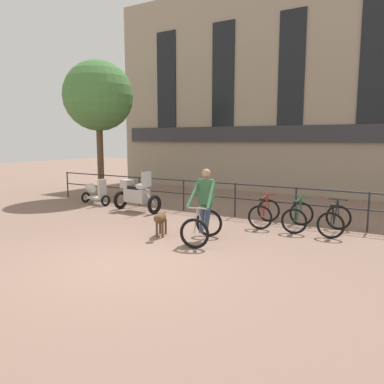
% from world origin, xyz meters
% --- Properties ---
extents(ground_plane, '(60.00, 60.00, 0.00)m').
position_xyz_m(ground_plane, '(0.00, 0.00, 0.00)').
color(ground_plane, '#846656').
extents(canal_railing, '(15.05, 0.05, 1.05)m').
position_xyz_m(canal_railing, '(-0.00, 5.20, 0.71)').
color(canal_railing, '#232326').
rests_on(canal_railing, ground_plane).
extents(building_facade, '(18.00, 0.72, 9.19)m').
position_xyz_m(building_facade, '(0.00, 10.99, 4.57)').
color(building_facade, gray).
rests_on(building_facade, ground_plane).
extents(cyclist_with_bike, '(0.90, 1.28, 1.70)m').
position_xyz_m(cyclist_with_bike, '(0.51, 2.30, 0.76)').
color(cyclist_with_bike, black).
rests_on(cyclist_with_bike, ground_plane).
extents(dog, '(0.46, 0.91, 0.61)m').
position_xyz_m(dog, '(-0.60, 2.10, 0.43)').
color(dog, brown).
rests_on(dog, ground_plane).
extents(parked_motorcycle, '(1.69, 0.74, 1.35)m').
position_xyz_m(parked_motorcycle, '(-3.16, 4.32, 0.56)').
color(parked_motorcycle, black).
rests_on(parked_motorcycle, ground_plane).
extents(parked_bicycle_near_lamp, '(0.79, 1.18, 0.86)m').
position_xyz_m(parked_bicycle_near_lamp, '(1.19, 4.54, 0.36)').
color(parked_bicycle_near_lamp, black).
rests_on(parked_bicycle_near_lamp, ground_plane).
extents(parked_bicycle_mid_left, '(0.75, 1.16, 0.86)m').
position_xyz_m(parked_bicycle_mid_left, '(2.12, 4.54, 0.36)').
color(parked_bicycle_mid_left, black).
rests_on(parked_bicycle_mid_left, ground_plane).
extents(parked_bicycle_mid_right, '(0.66, 1.11, 0.86)m').
position_xyz_m(parked_bicycle_mid_right, '(3.05, 4.54, 0.36)').
color(parked_bicycle_mid_right, black).
rests_on(parked_bicycle_mid_right, ground_plane).
extents(parked_scooter, '(1.33, 0.59, 0.96)m').
position_xyz_m(parked_scooter, '(-5.36, 4.59, 0.46)').
color(parked_scooter, black).
rests_on(parked_scooter, ground_plane).
extents(tree_canalside_left, '(2.82, 2.82, 5.53)m').
position_xyz_m(tree_canalside_left, '(-6.53, 6.14, 4.10)').
color(tree_canalside_left, brown).
rests_on(tree_canalside_left, ground_plane).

